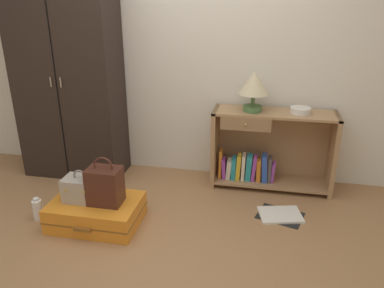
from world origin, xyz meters
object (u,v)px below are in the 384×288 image
(wardrobe, at_px, (68,77))
(handbag, at_px, (105,186))
(bookshelf, at_px, (266,151))
(open_book_on_floor, at_px, (280,215))
(bottle, at_px, (38,209))
(suitcase_large, at_px, (96,212))
(train_case, at_px, (81,189))
(table_lamp, at_px, (254,85))
(bowl, at_px, (301,110))

(wardrobe, bearing_deg, handbag, -51.85)
(bookshelf, xyz_separation_m, handbag, (-1.23, -0.96, 0.00))
(open_book_on_floor, bearing_deg, bottle, -167.39)
(handbag, bearing_deg, wardrobe, 128.15)
(suitcase_large, relative_size, train_case, 2.67)
(train_case, relative_size, handbag, 0.68)
(bookshelf, bearing_deg, table_lamp, -168.23)
(wardrobe, xyz_separation_m, table_lamp, (1.78, 0.03, -0.01))
(table_lamp, height_order, bowl, table_lamp)
(wardrobe, bearing_deg, train_case, -60.92)
(bottle, relative_size, open_book_on_floor, 0.46)
(train_case, distance_m, open_book_on_floor, 1.66)
(bookshelf, relative_size, handbag, 2.86)
(handbag, bearing_deg, open_book_on_floor, 16.60)
(open_book_on_floor, bearing_deg, bowl, 77.14)
(bookshelf, height_order, bottle, bookshelf)
(handbag, xyz_separation_m, bottle, (-0.60, -0.03, -0.27))
(wardrobe, xyz_separation_m, handbag, (0.71, -0.90, -0.64))
(wardrobe, xyz_separation_m, bottle, (0.10, -0.94, -0.91))
(suitcase_large, bearing_deg, table_lamp, 38.18)
(bookshelf, bearing_deg, bowl, -3.37)
(bookshelf, xyz_separation_m, bowl, (0.27, -0.02, 0.42))
(suitcase_large, distance_m, handbag, 0.27)
(wardrobe, relative_size, suitcase_large, 2.82)
(table_lamp, distance_m, handbag, 1.56)
(table_lamp, bearing_deg, open_book_on_floor, -59.54)
(suitcase_large, distance_m, train_case, 0.23)
(table_lamp, height_order, open_book_on_floor, table_lamp)
(bowl, bearing_deg, bottle, -155.06)
(suitcase_large, bearing_deg, open_book_on_floor, 15.27)
(bookshelf, distance_m, train_case, 1.73)
(bowl, xyz_separation_m, suitcase_large, (-1.60, -0.94, -0.68))
(bookshelf, distance_m, bowl, 0.50)
(train_case, relative_size, open_book_on_floor, 0.62)
(table_lamp, height_order, handbag, table_lamp)
(train_case, bearing_deg, handbag, -0.82)
(bowl, bearing_deg, handbag, -147.77)
(bookshelf, bearing_deg, handbag, -141.94)
(wardrobe, distance_m, bookshelf, 2.04)
(bookshelf, bearing_deg, wardrobe, -178.26)
(suitcase_large, height_order, handbag, handbag)
(handbag, xyz_separation_m, open_book_on_floor, (1.38, 0.41, -0.35))
(suitcase_large, distance_m, bottle, 0.51)
(open_book_on_floor, bearing_deg, train_case, -165.58)
(wardrobe, xyz_separation_m, bookshelf, (1.94, 0.06, -0.64))
(handbag, bearing_deg, table_lamp, 40.90)
(handbag, height_order, open_book_on_floor, handbag)
(table_lamp, distance_m, bowl, 0.48)
(bookshelf, relative_size, table_lamp, 3.09)
(bookshelf, xyz_separation_m, table_lamp, (-0.16, -0.03, 0.64))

